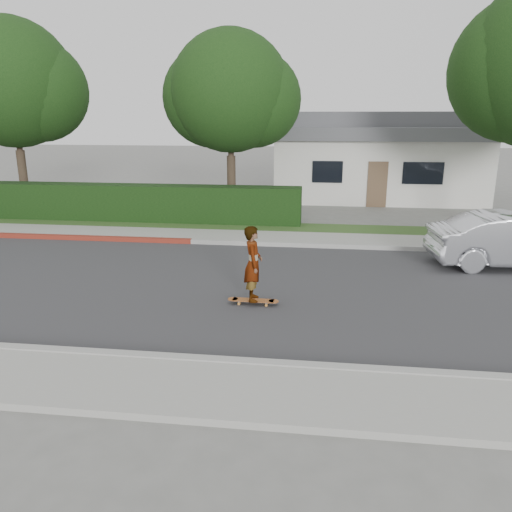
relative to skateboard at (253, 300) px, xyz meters
name	(u,v)px	position (x,y,z in m)	size (l,w,h in m)	color
ground	(114,281)	(-3.78, 1.18, -0.10)	(120.00, 120.00, 0.00)	slate
road	(114,281)	(-3.78, 1.18, -0.10)	(60.00, 8.00, 0.01)	#2D2D30
curb_near	(21,350)	(-3.78, -2.92, -0.03)	(60.00, 0.20, 0.15)	#9E9E99
curb_far	(162,240)	(-3.78, 5.28, -0.03)	(60.00, 0.20, 0.15)	#9E9E99
curb_red_section	(23,236)	(-8.78, 5.28, -0.02)	(12.00, 0.21, 0.15)	maroon
sidewalk_far	(170,235)	(-3.78, 6.18, -0.04)	(60.00, 1.60, 0.12)	gray
planting_strip	(182,226)	(-3.78, 7.78, -0.05)	(60.00, 1.60, 0.10)	#2D4C1E
hedge	(113,203)	(-6.78, 8.38, 0.65)	(15.00, 1.00, 1.50)	black
tree_left	(14,87)	(-11.30, 9.86, 5.16)	(5.99, 5.21, 8.00)	#33261C
tree_center	(231,95)	(-2.30, 10.36, 4.80)	(5.66, 4.84, 7.44)	#33261C
house	(374,155)	(4.22, 17.17, 2.00)	(10.60, 8.60, 4.30)	beige
skateboard	(253,300)	(0.00, 0.00, 0.00)	(1.16, 0.25, 0.11)	#CF8738
skateboarder	(253,264)	(0.00, 0.00, 0.86)	(0.62, 0.40, 1.69)	white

